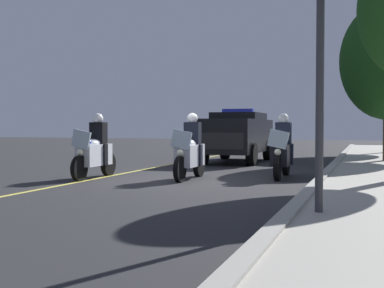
# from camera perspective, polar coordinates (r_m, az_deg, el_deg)

# --- Properties ---
(ground_plane) EXTENTS (80.00, 80.00, 0.00)m
(ground_plane) POSITION_cam_1_polar(r_m,az_deg,el_deg) (12.83, -0.69, -4.09)
(ground_plane) COLOR #28282B
(curb_strip) EXTENTS (48.00, 0.24, 0.15)m
(curb_strip) POSITION_cam_1_polar(r_m,az_deg,el_deg) (12.08, 14.47, -4.18)
(curb_strip) COLOR #9E9B93
(curb_strip) RESTS_ON ground
(lane_stripe_center) EXTENTS (48.00, 0.12, 0.01)m
(lane_stripe_center) POSITION_cam_1_polar(r_m,az_deg,el_deg) (13.78, -9.59, -3.68)
(lane_stripe_center) COLOR #E0D14C
(lane_stripe_center) RESTS_ON ground
(police_motorcycle_lead_left) EXTENTS (2.14, 0.56, 1.72)m
(police_motorcycle_lead_left) POSITION_cam_1_polar(r_m,az_deg,el_deg) (13.30, -11.14, -0.89)
(police_motorcycle_lead_left) COLOR black
(police_motorcycle_lead_left) RESTS_ON ground
(police_motorcycle_lead_right) EXTENTS (2.14, 0.56, 1.72)m
(police_motorcycle_lead_right) POSITION_cam_1_polar(r_m,az_deg,el_deg) (12.79, -0.22, -0.96)
(police_motorcycle_lead_right) COLOR black
(police_motorcycle_lead_right) RESTS_ON ground
(police_motorcycle_trailing) EXTENTS (2.14, 0.56, 1.72)m
(police_motorcycle_trailing) POSITION_cam_1_polar(r_m,az_deg,el_deg) (13.35, 10.34, -0.87)
(police_motorcycle_trailing) COLOR black
(police_motorcycle_trailing) RESTS_ON ground
(police_suv) EXTENTS (4.93, 2.13, 2.05)m
(police_suv) POSITION_cam_1_polar(r_m,az_deg,el_deg) (19.12, 5.24, 1.11)
(police_suv) COLOR black
(police_suv) RESTS_ON ground
(traffic_light) EXTENTS (0.38, 0.28, 4.10)m
(traffic_light) POSITION_cam_1_polar(r_m,az_deg,el_deg) (7.70, 14.58, 14.90)
(traffic_light) COLOR #38383D
(traffic_light) RESTS_ON sidewalk_strip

